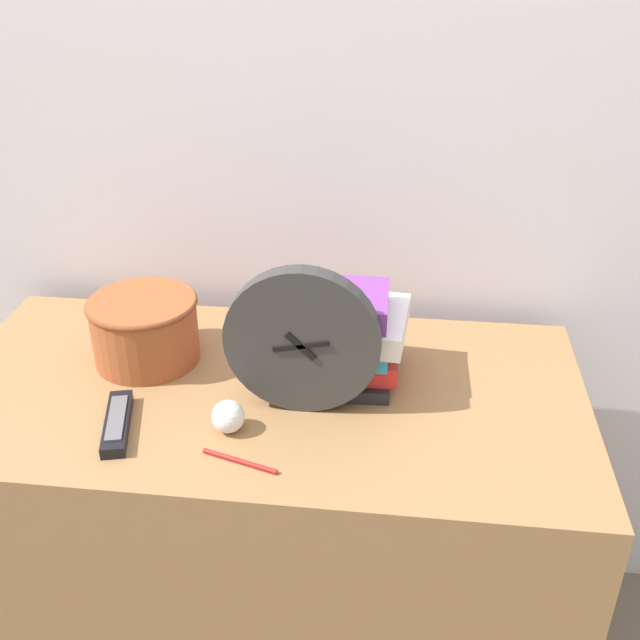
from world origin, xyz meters
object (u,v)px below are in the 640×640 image
at_px(book_stack, 339,335).
at_px(pen, 240,461).
at_px(crumpled_paper_ball, 228,416).
at_px(desk_clock, 302,341).
at_px(basket, 145,327).
at_px(tv_remote, 117,423).

xyz_separation_m(book_stack, pen, (-0.13, -0.27, -0.08)).
xyz_separation_m(crumpled_paper_ball, pen, (0.04, -0.08, -0.02)).
height_order(desk_clock, book_stack, desk_clock).
xyz_separation_m(book_stack, crumpled_paper_ball, (-0.16, -0.18, -0.06)).
distance_m(basket, tv_remote, 0.23).
bearing_deg(basket, tv_remote, -85.13).
relative_size(book_stack, pen, 1.89).
bearing_deg(basket, desk_clock, -20.79).
relative_size(tv_remote, pen, 1.33).
height_order(book_stack, tv_remote, book_stack).
bearing_deg(pen, basket, 130.38).
distance_m(crumpled_paper_ball, pen, 0.09).
relative_size(desk_clock, book_stack, 1.10).
relative_size(basket, pen, 1.63).
height_order(desk_clock, crumpled_paper_ball, desk_clock).
bearing_deg(crumpled_paper_ball, tv_remote, -174.76).
relative_size(book_stack, basket, 1.16).
bearing_deg(desk_clock, crumpled_paper_ball, -144.32).
distance_m(tv_remote, pen, 0.23).
distance_m(basket, crumpled_paper_ball, 0.29).
relative_size(basket, crumpled_paper_ball, 3.74).
bearing_deg(tv_remote, desk_clock, 18.18).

